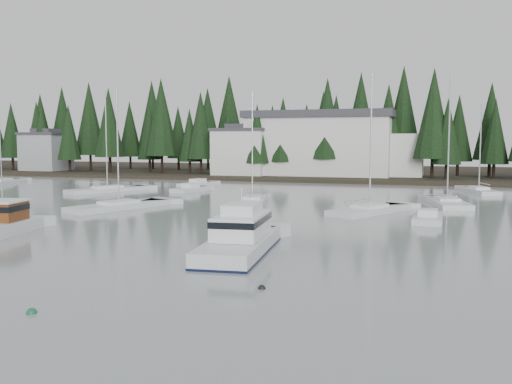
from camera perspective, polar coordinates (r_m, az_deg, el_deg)
far_shore_land at (r=112.20m, az=10.39°, el=1.82°), size 240.00×54.00×1.00m
conifer_treeline at (r=101.33m, az=9.56°, el=1.48°), size 200.00×22.00×20.00m
house_west at (r=98.68m, az=-1.43°, el=4.16°), size 9.54×7.42×8.75m
house_far_west at (r=120.98m, az=-20.25°, el=3.91°), size 8.48×7.42×8.25m
harbor_inn at (r=98.01m, az=7.58°, el=4.76°), size 29.50×11.50×10.90m
cabin_cruiser_center at (r=32.88m, az=-1.57°, el=-4.95°), size 4.19×10.30×4.30m
sailboat_0 at (r=51.73m, az=11.29°, el=-1.98°), size 6.80×9.77×12.72m
sailboat_1 at (r=75.21m, az=21.38°, el=-0.02°), size 4.79×8.75×11.31m
sailboat_3 at (r=55.44m, az=-13.54°, el=-1.56°), size 6.23×10.95×11.81m
sailboat_4 at (r=58.21m, az=-0.37°, el=-1.09°), size 4.62×9.24×11.92m
sailboat_5 at (r=60.02m, az=18.55°, el=-1.17°), size 4.85×10.07×13.42m
sailboat_6 at (r=93.02m, az=-24.07°, el=0.83°), size 4.59×9.74×14.64m
sailboat_7 at (r=73.84m, az=-14.63°, el=0.08°), size 7.11×10.65×13.29m
runabout_1 at (r=47.07m, az=16.80°, el=-2.72°), size 2.28×5.15×1.42m
runabout_3 at (r=80.90m, az=-5.84°, el=0.70°), size 3.76×7.13×1.42m
runabout_4 at (r=72.62m, az=-6.55°, el=0.18°), size 3.40×6.28×1.42m
mooring_buoy_green at (r=23.29m, az=-21.53°, el=-11.22°), size 0.40×0.40×0.40m
mooring_buoy_dark at (r=25.13m, az=0.58°, el=-9.64°), size 0.35×0.35×0.35m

